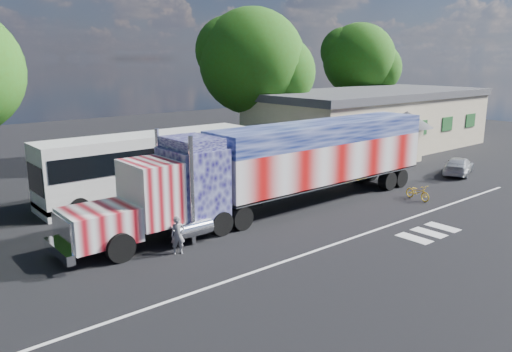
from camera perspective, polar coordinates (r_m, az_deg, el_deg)
ground at (r=24.51m, az=4.50°, el=-5.57°), size 100.00×100.00×0.00m
lane_markings at (r=23.42m, az=14.03°, el=-6.84°), size 30.00×2.67×0.01m
semi_truck at (r=26.60m, az=3.58°, el=1.44°), size 22.40×3.54×4.78m
coach_bus at (r=29.54m, az=-12.00°, el=1.30°), size 12.75×2.97×3.71m
hall_building at (r=45.70m, az=13.13°, el=6.28°), size 22.40×12.80×5.20m
parked_car at (r=37.65m, az=22.15°, el=1.08°), size 4.40×2.96×1.18m
woman at (r=20.94m, az=-8.93°, el=-6.71°), size 0.68×0.58×1.60m
bicycle at (r=30.05m, az=18.00°, el=-1.76°), size 0.85×1.76×0.89m
tree_ne_a at (r=42.53m, az=-0.23°, el=12.89°), size 9.25×8.81×12.08m
tree_far_ne at (r=56.06m, az=11.81°, el=12.85°), size 8.10×7.72×11.68m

